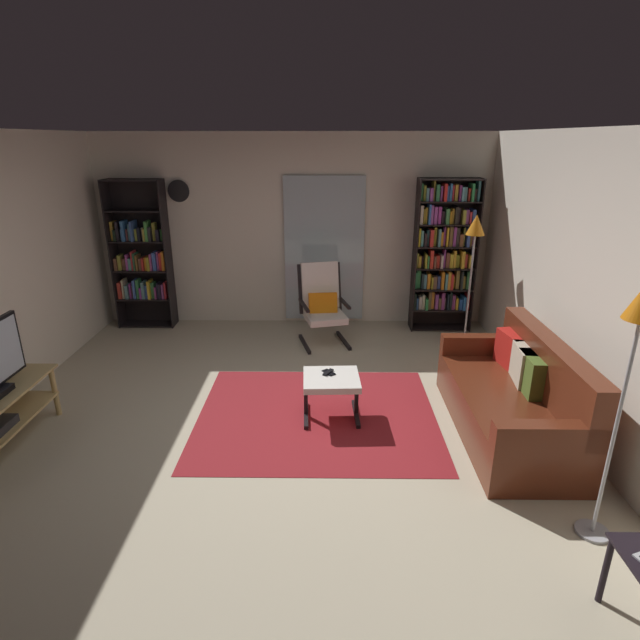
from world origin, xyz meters
name	(u,v)px	position (x,y,z in m)	size (l,w,h in m)	color
ground_plane	(277,425)	(0.00, 0.00, 0.00)	(7.02, 7.02, 0.00)	beige
wall_back	(293,231)	(0.00, 2.90, 1.30)	(5.60, 0.06, 2.60)	silver
wall_right	(595,292)	(2.70, 0.00, 1.30)	(0.06, 6.00, 2.60)	silver
glass_door_panel	(324,250)	(0.43, 2.83, 1.05)	(1.10, 0.01, 2.00)	silver
area_rug	(317,415)	(0.37, 0.18, 0.00)	(2.27, 1.90, 0.01)	maroon
bookshelf_near_tv	(142,258)	(-2.08, 2.70, 0.96)	(0.76, 0.30, 2.01)	black
bookshelf_near_sofa	(444,251)	(2.03, 2.60, 1.09)	(0.81, 0.30, 2.04)	black
leather_sofa	(514,399)	(2.14, -0.06, 0.32)	(0.82, 1.85, 0.89)	#5A2514
lounge_armchair	(322,302)	(0.41, 2.10, 0.53)	(0.70, 0.77, 1.02)	black
ottoman	(331,384)	(0.51, 0.17, 0.35)	(0.54, 0.50, 0.42)	white
tv_remote	(328,372)	(0.48, 0.25, 0.43)	(0.04, 0.14, 0.02)	black
cell_phone	(329,373)	(0.48, 0.25, 0.42)	(0.07, 0.14, 0.01)	black
floor_lamp_by_sofa	(638,332)	(2.26, -1.33, 1.45)	(0.22, 0.22, 1.77)	#A5A5AD
floor_lamp_by_shelf	(475,238)	(2.21, 1.89, 1.40)	(0.22, 0.22, 1.68)	#A5A5AD
wall_clock	(179,191)	(-1.52, 2.82, 1.85)	(0.29, 0.03, 0.29)	silver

